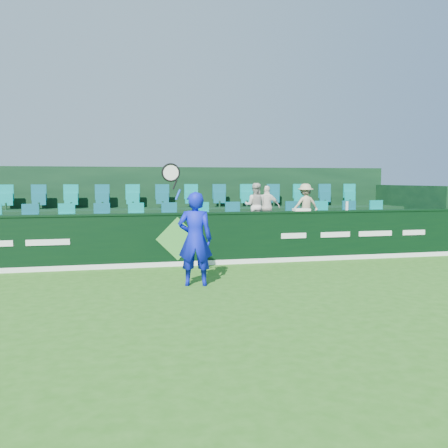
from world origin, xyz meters
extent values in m
plane|color=#276417|center=(0.00, 0.00, 0.00)|extent=(60.00, 60.00, 0.00)
cube|color=black|center=(0.00, 4.00, 0.65)|extent=(16.00, 0.20, 1.30)
cube|color=black|center=(0.00, 4.00, 1.32)|extent=(16.00, 0.24, 0.05)
cube|color=white|center=(0.00, 3.89, 0.06)|extent=(16.00, 0.02, 0.12)
cube|color=green|center=(0.00, 3.88, 0.70)|extent=(1.10, 0.02, 1.10)
cube|color=white|center=(-3.10, 3.89, 0.70)|extent=(1.00, 0.01, 0.14)
cube|color=white|center=(3.10, 3.89, 0.70)|extent=(0.70, 0.01, 0.14)
cube|color=white|center=(4.30, 3.89, 0.70)|extent=(0.85, 0.01, 0.14)
cube|color=white|center=(5.50, 3.89, 0.70)|extent=(1.00, 0.01, 0.14)
cube|color=white|center=(6.70, 3.89, 0.70)|extent=(0.70, 0.01, 0.14)
cube|color=black|center=(0.00, 5.10, 0.40)|extent=(16.00, 2.00, 0.80)
cube|color=black|center=(0.00, 7.00, 0.65)|extent=(16.00, 1.80, 1.30)
cube|color=black|center=(0.00, 8.00, 1.30)|extent=(16.00, 0.20, 2.60)
cube|color=black|center=(7.90, 6.00, 1.00)|extent=(0.20, 4.00, 2.00)
cube|color=#07837E|center=(0.00, 5.50, 1.10)|extent=(13.50, 0.50, 0.60)
cube|color=#07837E|center=(0.00, 7.30, 1.60)|extent=(13.50, 0.50, 0.60)
imported|color=#0B16C0|center=(0.04, 1.55, 0.97)|extent=(0.79, 0.61, 1.94)
cylinder|color=#143FBF|center=(-0.32, 1.45, 1.88)|extent=(0.13, 0.04, 0.22)
cylinder|color=black|center=(-0.38, 1.45, 2.08)|extent=(0.11, 0.03, 0.20)
torus|color=black|center=(-0.46, 1.45, 2.32)|extent=(0.49, 0.04, 0.49)
cylinder|color=silver|center=(-0.46, 1.45, 2.32)|extent=(0.41, 0.01, 0.41)
imported|color=beige|center=(2.40, 5.12, 1.45)|extent=(0.77, 0.71, 1.29)
imported|color=white|center=(2.76, 5.12, 1.41)|extent=(0.77, 0.55, 1.22)
imported|color=tan|center=(3.92, 5.12, 1.43)|extent=(0.83, 0.50, 1.27)
cube|color=white|center=(3.35, 4.00, 1.38)|extent=(0.43, 0.28, 0.06)
cylinder|color=silver|center=(4.68, 4.00, 1.47)|extent=(0.08, 0.08, 0.24)
camera|label=1|loc=(-1.69, -8.50, 2.18)|focal=40.00mm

